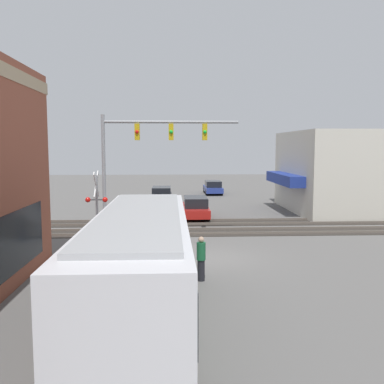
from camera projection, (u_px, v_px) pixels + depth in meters
name	position (u px, v px, depth m)	size (l,w,h in m)	color
ground_plane	(214.00, 258.00, 19.55)	(120.00, 120.00, 0.00)	#605E5B
shop_building	(351.00, 172.00, 33.71)	(10.57, 10.80, 6.28)	beige
city_bus	(141.00, 264.00, 12.07)	(10.86, 2.59, 3.25)	silver
traffic_signal_gantry	(145.00, 147.00, 23.65)	(0.42, 7.58, 6.85)	gray
crossing_signal	(97.00, 200.00, 22.61)	(1.41, 1.18, 3.81)	gray
rail_track_near	(204.00, 232.00, 25.51)	(2.60, 60.00, 0.15)	#332D28
rail_track_far	(200.00, 222.00, 28.68)	(2.60, 60.00, 0.15)	#332D28
parked_car_red	(195.00, 208.00, 30.74)	(4.89, 1.82, 1.52)	#B21E19
parked_car_black	(162.00, 196.00, 38.25)	(4.72, 1.82, 1.54)	black
parked_car_blue	(213.00, 188.00, 46.52)	(4.89, 1.82, 1.44)	navy
pedestrian_near_bus	(201.00, 258.00, 16.20)	(0.34, 0.34, 1.71)	black
pedestrian_at_crossing	(114.00, 226.00, 23.00)	(0.34, 0.34, 1.67)	#2D3351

